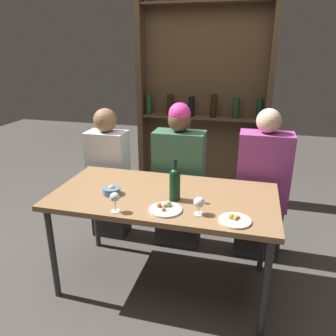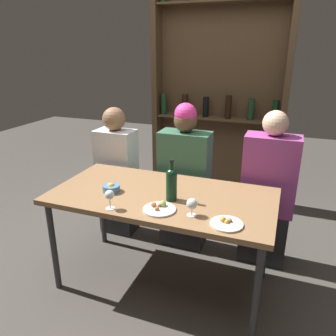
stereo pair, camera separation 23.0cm
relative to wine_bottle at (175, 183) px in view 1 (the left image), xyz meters
The scene contains 12 objects.
ground_plane 0.87m from the wine_bottle, 143.95° to the left, with size 10.00×10.00×0.00m, color #47423D.
dining_table 0.22m from the wine_bottle, 143.95° to the left, with size 1.53×0.78×0.74m.
wine_rack_wall 1.79m from the wine_bottle, 93.04° to the left, with size 1.47×0.21×2.38m.
wine_bottle is the anchor object (origin of this frame).
wine_glass_0 0.25m from the wine_bottle, 40.25° to the right, with size 0.07×0.07×0.11m.
wine_glass_1 0.40m from the wine_bottle, 141.27° to the right, with size 0.06×0.06×0.13m.
food_plate_0 0.46m from the wine_bottle, 25.61° to the right, with size 0.19×0.19×0.04m.
food_plate_1 0.20m from the wine_bottle, 97.94° to the right, with size 0.21×0.21×0.05m.
snack_bowl 0.45m from the wine_bottle, behind, with size 0.12×0.12×0.07m.
seated_person_left 1.04m from the wine_bottle, 140.22° to the left, with size 0.35×0.22×1.20m.
seated_person_center 0.70m from the wine_bottle, 100.06° to the left, with size 0.42×0.22×1.28m.
seated_person_right 0.90m from the wine_bottle, 47.88° to the left, with size 0.41×0.22×1.26m.
Camera 1 is at (0.54, -1.98, 1.68)m, focal length 35.00 mm.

